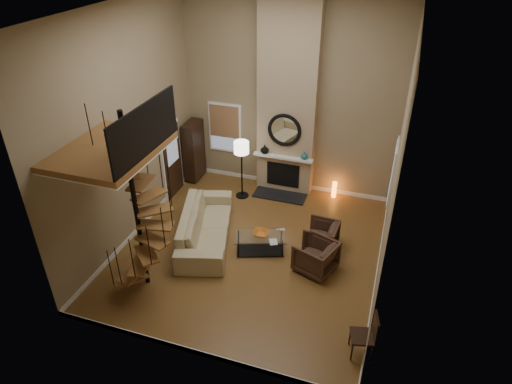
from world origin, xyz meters
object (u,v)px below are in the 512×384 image
(coffee_table, at_px, (260,242))
(accent_lamp, at_px, (334,189))
(hutch, at_px, (194,150))
(side_chair, at_px, (368,334))
(sofa, at_px, (205,225))
(armchair_far, at_px, (319,258))
(floor_lamp, at_px, (241,152))
(armchair_near, at_px, (324,236))

(coffee_table, relative_size, accent_lamp, 2.86)
(hutch, distance_m, side_chair, 7.63)
(sofa, bearing_deg, armchair_far, -112.42)
(sofa, distance_m, floor_lamp, 2.42)
(armchair_far, bearing_deg, accent_lamp, -156.22)
(sofa, xyz_separation_m, armchair_near, (2.87, 0.54, -0.04))
(sofa, relative_size, armchair_near, 3.74)
(hutch, height_order, armchair_near, hutch)
(armchair_near, xyz_separation_m, coffee_table, (-1.42, -0.59, -0.07))
(hutch, distance_m, coffee_table, 4.12)
(floor_lamp, distance_m, side_chair, 6.09)
(hutch, xyz_separation_m, sofa, (1.53, -2.72, -0.55))
(hutch, xyz_separation_m, side_chair, (5.74, -5.01, -0.42))
(side_chair, bearing_deg, armchair_near, 115.32)
(armchair_near, distance_m, floor_lamp, 3.33)
(sofa, relative_size, accent_lamp, 6.09)
(armchair_near, height_order, coffee_table, armchair_near)
(hutch, distance_m, armchair_near, 4.95)
(armchair_near, height_order, accent_lamp, armchair_near)
(sofa, distance_m, armchair_far, 2.93)
(floor_lamp, relative_size, side_chair, 1.84)
(side_chair, bearing_deg, armchair_far, 123.01)
(armchair_near, distance_m, side_chair, 3.13)
(hutch, distance_m, sofa, 3.17)
(armchair_near, xyz_separation_m, accent_lamp, (-0.17, 2.42, -0.10))
(sofa, height_order, armchair_near, sofa)
(coffee_table, bearing_deg, accent_lamp, 67.43)
(sofa, xyz_separation_m, floor_lamp, (0.18, 2.19, 1.02))
(armchair_near, bearing_deg, coffee_table, -64.14)
(armchair_far, bearing_deg, side_chair, 53.08)
(sofa, distance_m, coffee_table, 1.45)
(armchair_far, height_order, accent_lamp, armchair_far)
(hutch, relative_size, sofa, 0.62)
(sofa, bearing_deg, floor_lamp, -21.60)
(armchair_near, bearing_deg, accent_lamp, -172.40)
(sofa, bearing_deg, coffee_table, -108.56)
(armchair_far, distance_m, floor_lamp, 3.83)
(armchair_far, xyz_separation_m, floor_lamp, (-2.73, 2.47, 1.06))
(armchair_near, relative_size, accent_lamp, 1.63)
(hutch, height_order, armchair_far, hutch)
(sofa, relative_size, armchair_far, 3.41)
(sofa, distance_m, armchair_near, 2.92)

